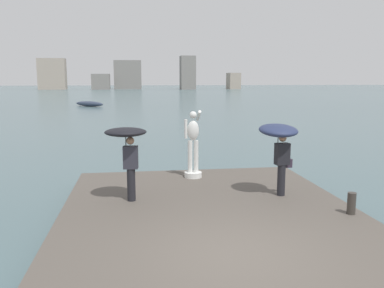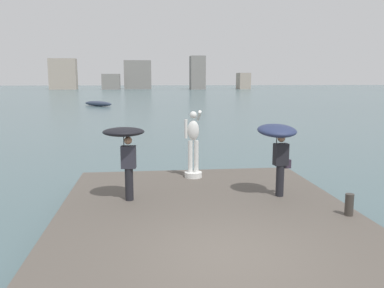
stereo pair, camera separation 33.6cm
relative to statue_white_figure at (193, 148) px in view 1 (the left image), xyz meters
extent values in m
plane|color=#4C666B|center=(-0.06, 34.04, -1.37)|extent=(400.00, 400.00, 0.00)
cube|color=#564F47|center=(-0.06, -3.94, -1.17)|extent=(7.35, 10.04, 0.40)
cylinder|color=white|center=(0.00, -0.01, -0.89)|extent=(0.58, 0.58, 0.17)
cylinder|color=white|center=(-0.10, -0.01, -0.27)|extent=(0.15, 0.15, 1.06)
cylinder|color=white|center=(0.10, -0.01, -0.27)|extent=(0.15, 0.15, 1.06)
ellipsoid|color=white|center=(0.00, -0.01, 0.59)|extent=(0.38, 0.26, 0.66)
sphere|color=white|center=(0.00, -0.01, 1.10)|extent=(0.24, 0.24, 0.24)
cylinder|color=white|center=(-0.24, -0.01, 0.65)|extent=(0.10, 0.10, 0.62)
cylinder|color=white|center=(0.22, 0.26, 1.05)|extent=(0.10, 0.59, 0.40)
cylinder|color=black|center=(-2.01, -2.35, -0.53)|extent=(0.22, 0.22, 0.88)
cube|color=#2D2D38|center=(-2.01, -2.35, 0.21)|extent=(0.40, 0.28, 0.60)
sphere|color=#A87A5B|center=(-2.01, -2.35, 0.65)|extent=(0.21, 0.21, 0.21)
cylinder|color=#262626|center=(-2.12, -2.29, 0.54)|extent=(0.02, 0.02, 0.56)
ellipsoid|color=black|center=(-2.12, -2.29, 0.88)|extent=(1.21, 1.22, 0.23)
cylinder|color=black|center=(2.13, -2.44, -0.53)|extent=(0.22, 0.22, 0.88)
cube|color=black|center=(2.13, -2.44, 0.21)|extent=(0.40, 0.28, 0.60)
sphere|color=#A87A5B|center=(2.13, -2.44, 0.65)|extent=(0.21, 0.21, 0.21)
cylinder|color=#262626|center=(2.01, -2.41, 0.52)|extent=(0.02, 0.02, 0.53)
ellipsoid|color=navy|center=(2.01, -2.41, 0.86)|extent=(1.18, 1.21, 0.42)
cube|color=#332838|center=(2.35, -2.39, -0.07)|extent=(0.19, 0.12, 0.24)
cylinder|color=#38332D|center=(3.25, -4.19, -0.71)|extent=(0.20, 0.20, 0.53)
ellipsoid|color=#2D384C|center=(-7.96, 42.75, -1.03)|extent=(4.52, 4.33, 0.69)
cube|color=#A89989|center=(-30.92, 137.87, 4.11)|extent=(9.50, 4.43, 10.97)
cube|color=gray|center=(-13.80, 135.60, 1.39)|extent=(6.39, 4.16, 5.52)
cube|color=gray|center=(-4.23, 139.32, 3.86)|extent=(9.92, 5.31, 10.47)
cube|color=gray|center=(17.34, 133.01, 4.57)|extent=(5.25, 6.30, 11.89)
cube|color=#A89989|center=(35.26, 136.41, 1.62)|extent=(4.18, 6.76, 5.98)
camera|label=1|loc=(-1.86, -12.82, 2.24)|focal=37.44mm
camera|label=2|loc=(-1.53, -12.86, 2.24)|focal=37.44mm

